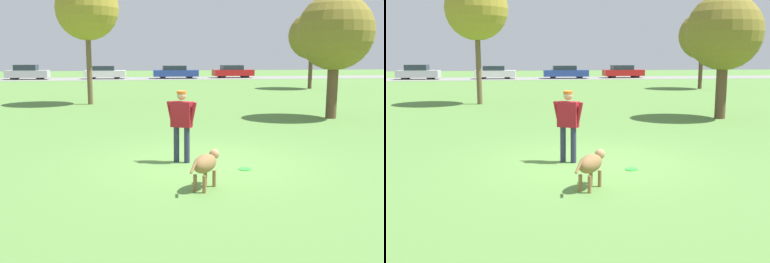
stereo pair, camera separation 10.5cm
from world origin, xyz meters
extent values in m
plane|color=#56843D|center=(0.00, 0.00, 0.00)|extent=(120.00, 120.00, 0.00)
cube|color=gray|center=(0.00, 36.93, 0.01)|extent=(120.00, 6.00, 0.01)
cylinder|color=#2D334C|center=(-0.36, 0.12, 0.41)|extent=(0.18, 0.18, 0.82)
cylinder|color=#2D334C|center=(-0.58, 0.24, 0.41)|extent=(0.18, 0.18, 0.82)
cube|color=maroon|center=(-0.47, 0.18, 1.12)|extent=(0.52, 0.42, 0.58)
cylinder|color=maroon|center=(-0.24, 0.05, 1.12)|extent=(0.23, 0.18, 0.59)
cylinder|color=maroon|center=(-0.70, 0.31, 1.12)|extent=(0.23, 0.18, 0.59)
sphere|color=tan|center=(-0.47, 0.18, 1.55)|extent=(0.28, 0.28, 0.21)
cylinder|color=#D15B19|center=(-0.47, 0.18, 1.62)|extent=(0.29, 0.29, 0.06)
ellipsoid|color=olive|center=(-0.31, -1.97, 0.48)|extent=(0.68, 0.78, 0.34)
ellipsoid|color=tan|center=(-0.20, -1.81, 0.43)|extent=(0.30, 0.29, 0.19)
sphere|color=tan|center=(-0.07, -1.62, 0.58)|extent=(0.28, 0.28, 0.20)
cylinder|color=olive|center=(-0.26, -1.73, 0.16)|extent=(0.10, 0.10, 0.32)
cylinder|color=olive|center=(-0.11, -1.84, 0.16)|extent=(0.10, 0.10, 0.32)
cylinder|color=olive|center=(-0.51, -2.10, 0.16)|extent=(0.10, 0.10, 0.32)
cylinder|color=olive|center=(-0.36, -2.20, 0.16)|extent=(0.10, 0.10, 0.32)
cylinder|color=olive|center=(-0.57, -2.34, 0.53)|extent=(0.19, 0.24, 0.23)
cylinder|color=#33D838|center=(0.81, -0.69, 0.01)|extent=(0.27, 0.27, 0.02)
torus|color=#33D838|center=(0.81, -0.69, 0.01)|extent=(0.27, 0.27, 0.02)
cylinder|color=brown|center=(-3.45, 13.00, 1.75)|extent=(0.25, 0.25, 3.50)
sphere|color=olive|center=(-3.45, 13.00, 4.65)|extent=(3.05, 3.05, 3.05)
cylinder|color=brown|center=(11.57, 21.23, 1.26)|extent=(0.28, 0.28, 2.52)
sphere|color=olive|center=(11.57, 21.23, 3.76)|extent=(3.31, 3.31, 3.31)
cylinder|color=brown|center=(6.21, 6.54, 1.11)|extent=(0.41, 0.41, 2.21)
sphere|color=olive|center=(6.21, 6.54, 3.30)|extent=(2.88, 2.88, 2.88)
cube|color=#B7B7BC|center=(-11.24, 36.80, 0.55)|extent=(4.15, 1.87, 0.70)
cube|color=#232D38|center=(-11.36, 36.81, 1.18)|extent=(2.18, 1.55, 0.55)
cylinder|color=black|center=(-9.99, 37.48, 0.29)|extent=(0.59, 0.22, 0.58)
cylinder|color=black|center=(-10.05, 36.02, 0.29)|extent=(0.59, 0.22, 0.58)
cylinder|color=black|center=(-12.43, 37.58, 0.29)|extent=(0.59, 0.22, 0.58)
cylinder|color=black|center=(-12.50, 36.13, 0.29)|extent=(0.59, 0.22, 0.58)
cube|color=white|center=(-3.69, 36.68, 0.54)|extent=(4.14, 1.90, 0.64)
cube|color=#232D38|center=(-3.81, 36.69, 1.09)|extent=(2.17, 1.58, 0.46)
cylinder|color=black|center=(-2.44, 37.39, 0.31)|extent=(0.64, 0.22, 0.63)
cylinder|color=black|center=(-2.50, 35.88, 0.31)|extent=(0.64, 0.22, 0.63)
cylinder|color=black|center=(-4.88, 37.48, 0.31)|extent=(0.64, 0.22, 0.63)
cylinder|color=black|center=(-4.94, 35.98, 0.31)|extent=(0.64, 0.22, 0.63)
cube|color=#284293|center=(3.49, 36.56, 0.55)|extent=(4.65, 1.97, 0.65)
cube|color=#232D38|center=(3.35, 36.57, 1.10)|extent=(2.44, 1.65, 0.45)
cylinder|color=black|center=(4.89, 37.32, 0.33)|extent=(0.66, 0.22, 0.66)
cylinder|color=black|center=(4.84, 35.73, 0.33)|extent=(0.66, 0.22, 0.66)
cylinder|color=black|center=(2.13, 37.40, 0.33)|extent=(0.66, 0.22, 0.66)
cylinder|color=black|center=(2.09, 35.81, 0.33)|extent=(0.66, 0.22, 0.66)
cube|color=red|center=(9.69, 37.14, 0.54)|extent=(4.30, 1.90, 0.63)
cube|color=#232D38|center=(9.57, 37.14, 1.10)|extent=(2.25, 1.59, 0.49)
cylinder|color=black|center=(10.95, 37.94, 0.32)|extent=(0.65, 0.22, 0.65)
cylinder|color=black|center=(10.99, 36.40, 0.32)|extent=(0.65, 0.22, 0.65)
cylinder|color=black|center=(8.40, 37.87, 0.32)|extent=(0.65, 0.22, 0.65)
cylinder|color=black|center=(8.44, 36.33, 0.32)|extent=(0.65, 0.22, 0.65)
camera|label=1|loc=(-1.72, -9.85, 2.46)|focal=42.00mm
camera|label=2|loc=(-1.62, -9.86, 2.46)|focal=42.00mm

